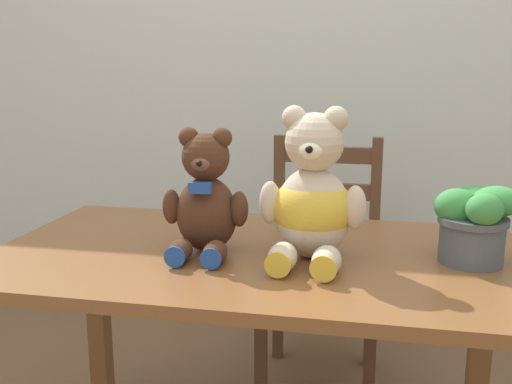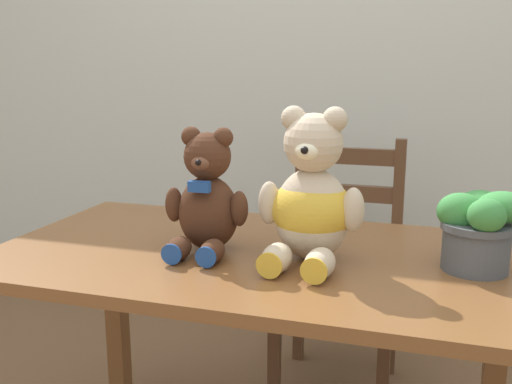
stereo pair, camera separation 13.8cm
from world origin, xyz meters
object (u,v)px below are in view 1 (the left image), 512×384
Objects in this scene: teddy_bear_left at (205,200)px; potted_plant at (474,221)px; wooden_chair_behind at (322,266)px; teddy_bear_right at (313,199)px.

teddy_bear_left is 0.64m from potted_plant.
wooden_chair_behind is 2.52× the size of teddy_bear_right.
teddy_bear_right reaches higher than wooden_chair_behind.
teddy_bear_right is at bearing 177.90° from teddy_bear_left.
wooden_chair_behind is 0.85m from potted_plant.
teddy_bear_right is (0.03, -0.70, 0.41)m from wooden_chair_behind.
wooden_chair_behind is 4.71× the size of potted_plant.
teddy_bear_right reaches higher than potted_plant.
teddy_bear_right is at bearing -173.10° from potted_plant.
wooden_chair_behind is 0.81m from teddy_bear_right.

